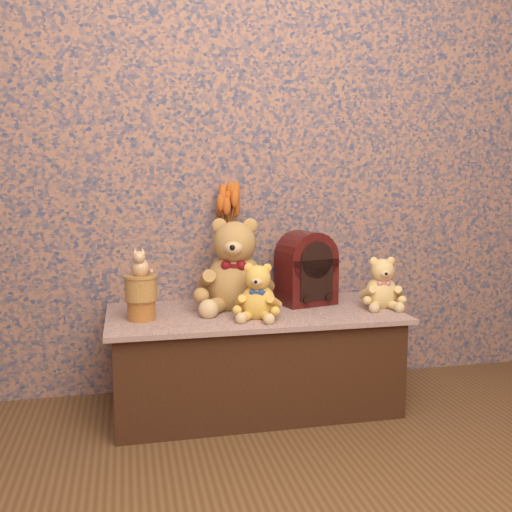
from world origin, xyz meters
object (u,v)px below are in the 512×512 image
at_px(teddy_medium, 258,289).
at_px(cathedral_radio, 306,268).
at_px(teddy_large, 235,260).
at_px(teddy_small, 381,280).
at_px(biscuit_tin_lower, 141,310).
at_px(ceramic_vase, 226,281).
at_px(cat_figurine, 140,262).

bearing_deg(teddy_medium, cathedral_radio, 58.25).
xyz_separation_m(teddy_large, teddy_small, (0.62, -0.12, -0.09)).
bearing_deg(biscuit_tin_lower, teddy_medium, -8.31).
height_order(teddy_large, teddy_medium, teddy_large).
distance_m(teddy_large, ceramic_vase, 0.18).
distance_m(teddy_medium, cathedral_radio, 0.34).
distance_m(teddy_medium, cat_figurine, 0.48).
distance_m(teddy_large, teddy_small, 0.64).
relative_size(teddy_small, cathedral_radio, 0.73).
xyz_separation_m(teddy_small, cathedral_radio, (-0.30, 0.14, 0.04)).
xyz_separation_m(teddy_large, biscuit_tin_lower, (-0.40, -0.12, -0.17)).
bearing_deg(cathedral_radio, teddy_small, -39.38).
xyz_separation_m(cathedral_radio, ceramic_vase, (-0.34, 0.11, -0.07)).
relative_size(teddy_large, cathedral_radio, 1.28).
xyz_separation_m(teddy_large, teddy_medium, (0.06, -0.19, -0.09)).
bearing_deg(teddy_small, biscuit_tin_lower, -169.72).
distance_m(teddy_medium, teddy_small, 0.57).
bearing_deg(teddy_small, cat_figurine, -169.72).
xyz_separation_m(teddy_large, ceramic_vase, (-0.02, 0.14, -0.11)).
xyz_separation_m(teddy_large, cat_figurine, (-0.40, -0.12, 0.02)).
distance_m(ceramic_vase, biscuit_tin_lower, 0.47).
bearing_deg(teddy_small, cathedral_radio, 164.73).
distance_m(teddy_small, biscuit_tin_lower, 1.02).
bearing_deg(ceramic_vase, teddy_medium, -77.43).
xyz_separation_m(cathedral_radio, biscuit_tin_lower, (-0.72, -0.15, -0.12)).
bearing_deg(ceramic_vase, teddy_small, -21.77).
xyz_separation_m(biscuit_tin_lower, cat_figurine, (-0.00, 0.00, 0.19)).
distance_m(cathedral_radio, cat_figurine, 0.74).
xyz_separation_m(teddy_small, ceramic_vase, (-0.64, 0.25, -0.02)).
distance_m(teddy_small, ceramic_vase, 0.69).
bearing_deg(cathedral_radio, cat_figurine, 177.23).
height_order(teddy_medium, ceramic_vase, teddy_medium).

